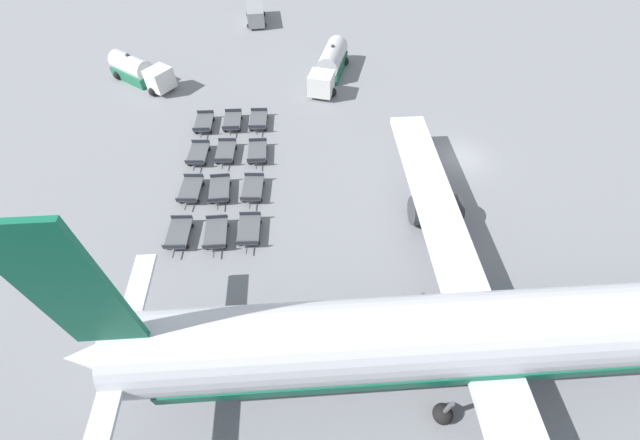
{
  "coord_description": "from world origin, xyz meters",
  "views": [
    {
      "loc": [
        26.16,
        -13.25,
        22.89
      ],
      "look_at": [
        9.25,
        -12.8,
        2.8
      ],
      "focal_mm": 22.0,
      "sensor_mm": 36.0,
      "label": 1
    }
  ],
  "objects": [
    {
      "name": "baggage_dolly_row_mid_b_col_c",
      "position": [
        3.87,
        -18.07,
        0.48
      ],
      "size": [
        3.53,
        1.77,
        0.92
      ],
      "color": "#515459",
      "rests_on": "ground_plane"
    },
    {
      "name": "baggage_dolly_row_mid_b_col_a",
      "position": [
        -5.27,
        -18.3,
        0.48
      ],
      "size": [
        3.51,
        1.71,
        0.92
      ],
      "color": "#515459",
      "rests_on": "ground_plane"
    },
    {
      "name": "baggage_dolly_row_mid_a_col_b",
      "position": [
        -0.72,
        -20.83,
        0.48
      ],
      "size": [
        3.52,
        1.74,
        0.92
      ],
      "color": "#515459",
      "rests_on": "ground_plane"
    },
    {
      "name": "fuel_tanker_primary",
      "position": [
        -13.94,
        -11.1,
        1.28
      ],
      "size": [
        9.49,
        4.8,
        3.03
      ],
      "color": "white",
      "rests_on": "ground_plane"
    },
    {
      "name": "baggage_dolly_row_mid_b_col_b",
      "position": [
        -0.64,
        -18.04,
        0.48
      ],
      "size": [
        3.53,
        1.76,
        0.92
      ],
      "color": "#515459",
      "rests_on": "ground_plane"
    },
    {
      "name": "baggage_dolly_row_near_col_d",
      "position": [
        8.32,
        -23.06,
        0.48
      ],
      "size": [
        3.51,
        1.72,
        0.92
      ],
      "color": "#515459",
      "rests_on": "ground_plane"
    },
    {
      "name": "baggage_dolly_row_near_col_b",
      "position": [
        -0.54,
        -23.19,
        0.48
      ],
      "size": [
        3.53,
        1.76,
        0.92
      ],
      "color": "#515459",
      "rests_on": "ground_plane"
    },
    {
      "name": "baggage_dolly_row_mid_b_col_d",
      "position": [
        8.11,
        -17.99,
        0.48
      ],
      "size": [
        3.51,
        1.71,
        0.92
      ],
      "color": "#515459",
      "rests_on": "ground_plane"
    },
    {
      "name": "baggage_dolly_row_mid_a_col_a",
      "position": [
        -5.2,
        -20.76,
        0.48
      ],
      "size": [
        3.53,
        1.76,
        0.92
      ],
      "color": "#515459",
      "rests_on": "ground_plane"
    },
    {
      "name": "baggage_dolly_row_mid_a_col_d",
      "position": [
        8.37,
        -20.36,
        0.48
      ],
      "size": [
        3.55,
        1.82,
        0.92
      ],
      "color": "#515459",
      "rests_on": "ground_plane"
    },
    {
      "name": "fuel_tanker_secondary",
      "position": [
        -13.37,
        -31.56,
        1.2
      ],
      "size": [
        6.6,
        7.87,
        2.84
      ],
      "color": "white",
      "rests_on": "ground_plane"
    },
    {
      "name": "service_van",
      "position": [
        -27.87,
        -20.29,
        1.15
      ],
      "size": [
        5.6,
        2.98,
        2.1
      ],
      "color": "gray",
      "rests_on": "ground_plane"
    },
    {
      "name": "baggage_dolly_row_near_col_a",
      "position": [
        -5.02,
        -23.42,
        0.48
      ],
      "size": [
        3.52,
        1.75,
        0.92
      ],
      "color": "#515459",
      "rests_on": "ground_plane"
    },
    {
      "name": "ground_plane",
      "position": [
        0.0,
        0.0,
        0.0
      ],
      "size": [
        500.0,
        500.0,
        0.0
      ],
      "primitive_type": "plane",
      "color": "gray"
    },
    {
      "name": "stand_guidance_stripe",
      "position": [
        15.25,
        -12.96,
        0.0
      ],
      "size": [
        1.38,
        29.19,
        0.01
      ],
      "color": "yellow",
      "rests_on": "ground_plane"
    },
    {
      "name": "airplane",
      "position": [
        17.72,
        -3.22,
        3.39
      ],
      "size": [
        40.01,
        46.03,
        13.96
      ],
      "color": "silver",
      "rests_on": "ground_plane"
    },
    {
      "name": "baggage_dolly_row_mid_a_col_c",
      "position": [
        3.91,
        -20.72,
        0.48
      ],
      "size": [
        3.56,
        1.85,
        0.92
      ],
      "color": "#515459",
      "rests_on": "ground_plane"
    },
    {
      "name": "baggage_dolly_row_near_col_c",
      "position": [
        3.85,
        -23.02,
        0.48
      ],
      "size": [
        3.53,
        1.77,
        0.92
      ],
      "color": "#515459",
      "rests_on": "ground_plane"
    }
  ]
}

